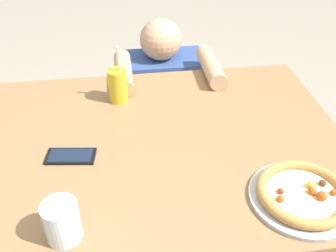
% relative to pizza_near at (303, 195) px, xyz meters
% --- Properties ---
extents(dining_table, '(1.30, 0.93, 0.75)m').
position_rel_pizza_near_xyz_m(dining_table, '(-0.39, 0.30, -0.12)').
color(dining_table, '#936D47').
rests_on(dining_table, ground).
extents(pizza_near, '(0.29, 0.29, 0.04)m').
position_rel_pizza_near_xyz_m(pizza_near, '(0.00, 0.00, 0.00)').
color(pizza_near, '#B7B7BC').
rests_on(pizza_near, dining_table).
extents(drink_cup_colored, '(0.07, 0.07, 0.22)m').
position_rel_pizza_near_xyz_m(drink_cup_colored, '(-0.48, 0.58, 0.04)').
color(drink_cup_colored, gold).
rests_on(drink_cup_colored, dining_table).
extents(water_cup_clear, '(0.09, 0.09, 0.11)m').
position_rel_pizza_near_xyz_m(water_cup_clear, '(-0.63, -0.04, 0.04)').
color(water_cup_clear, silver).
rests_on(water_cup_clear, dining_table).
extents(cell_phone, '(0.16, 0.09, 0.01)m').
position_rel_pizza_near_xyz_m(cell_phone, '(-0.63, 0.26, -0.01)').
color(cell_phone, black).
rests_on(cell_phone, dining_table).
extents(diner_seated, '(0.43, 0.53, 0.91)m').
position_rel_pizza_near_xyz_m(diner_seated, '(-0.27, 0.95, -0.37)').
color(diner_seated, '#333847').
rests_on(diner_seated, ground).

